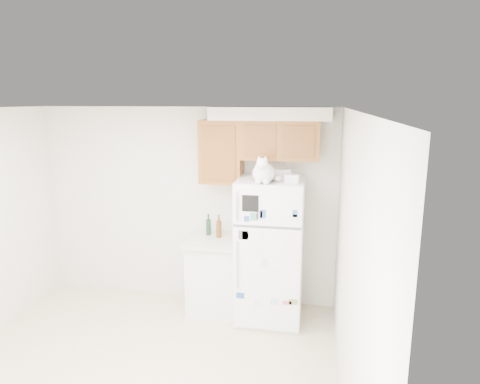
% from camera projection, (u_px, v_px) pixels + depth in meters
% --- Properties ---
extents(room_shell, '(3.84, 4.04, 2.52)m').
position_uv_depth(room_shell, '(140.00, 207.00, 3.71)').
color(room_shell, silver).
rests_on(room_shell, ground_plane).
extents(refrigerator, '(0.76, 0.78, 1.70)m').
position_uv_depth(refrigerator, '(270.00, 250.00, 5.02)').
color(refrigerator, white).
rests_on(refrigerator, ground_plane).
extents(base_counter, '(0.64, 0.64, 0.92)m').
position_uv_depth(base_counter, '(215.00, 274.00, 5.30)').
color(base_counter, white).
rests_on(base_counter, ground_plane).
extents(cat, '(0.31, 0.45, 0.31)m').
position_uv_depth(cat, '(264.00, 172.00, 4.61)').
color(cat, white).
rests_on(cat, refrigerator).
extents(storage_box_back, '(0.22, 0.19, 0.10)m').
position_uv_depth(storage_box_back, '(282.00, 173.00, 4.93)').
color(storage_box_back, white).
rests_on(storage_box_back, refrigerator).
extents(storage_box_front, '(0.17, 0.13, 0.09)m').
position_uv_depth(storage_box_front, '(292.00, 178.00, 4.64)').
color(storage_box_front, white).
rests_on(storage_box_front, refrigerator).
extents(bottle_green, '(0.06, 0.06, 0.27)m').
position_uv_depth(bottle_green, '(208.00, 224.00, 5.34)').
color(bottle_green, '#19381E').
rests_on(bottle_green, base_counter).
extents(bottle_amber, '(0.07, 0.07, 0.29)m').
position_uv_depth(bottle_amber, '(219.00, 226.00, 5.25)').
color(bottle_amber, '#593814').
rests_on(bottle_amber, base_counter).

